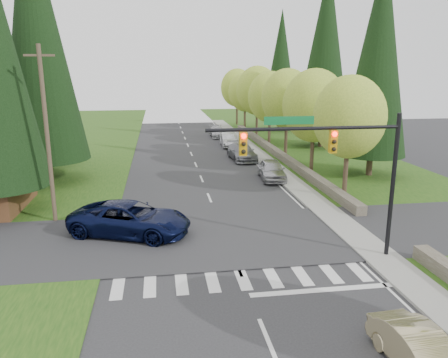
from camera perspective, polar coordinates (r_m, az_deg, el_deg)
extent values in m
plane|color=#28282B|center=(16.31, 4.71, -17.98)|extent=(120.00, 120.00, 0.00)
cube|color=#1D4713|center=(38.18, 17.01, 0.41)|extent=(14.00, 110.00, 0.06)
cube|color=#1D4713|center=(35.86, -23.93, -1.06)|extent=(14.00, 110.00, 0.06)
cube|color=#28282B|center=(23.34, 0.22, -7.65)|extent=(120.00, 8.00, 0.10)
cube|color=gray|center=(37.86, 7.35, 0.87)|extent=(1.80, 80.00, 0.13)
cube|color=gray|center=(37.64, 6.10, 0.82)|extent=(0.20, 80.00, 0.13)
cube|color=#4C4438|center=(45.79, 6.71, 3.55)|extent=(0.70, 40.00, 0.70)
cylinder|color=black|center=(21.43, 21.14, -1.05)|extent=(0.20, 0.20, 6.80)
cylinder|color=black|center=(19.13, 10.54, 6.50)|extent=(8.60, 0.16, 0.16)
cube|color=#0C662D|center=(18.92, 8.52, 7.57)|extent=(2.20, 0.04, 0.35)
cube|color=#BF8C0C|center=(19.67, 14.06, 4.76)|extent=(0.32, 0.24, 1.00)
sphere|color=#FF0C05|center=(19.50, 14.27, 5.70)|extent=(0.22, 0.22, 0.22)
cube|color=#BF8C0C|center=(18.52, 2.50, 4.61)|extent=(0.32, 0.24, 1.00)
sphere|color=#FF0C05|center=(18.33, 2.60, 5.61)|extent=(0.22, 0.22, 0.22)
cylinder|color=#473828|center=(26.43, -22.08, 5.12)|extent=(0.24, 0.24, 10.00)
cube|color=#473828|center=(26.19, -22.99, 14.66)|extent=(1.60, 0.10, 0.12)
cylinder|color=#38281C|center=(30.79, 15.65, 1.81)|extent=(0.32, 0.32, 4.76)
ellipsoid|color=olive|center=(30.30, 16.05, 7.79)|extent=(4.80, 4.80, 5.52)
cylinder|color=#38281C|center=(37.18, 11.45, 4.23)|extent=(0.32, 0.32, 4.93)
ellipsoid|color=olive|center=(36.77, 11.71, 9.37)|extent=(5.20, 5.20, 5.98)
cylinder|color=#38281C|center=(43.68, 8.11, 5.88)|extent=(0.32, 0.32, 5.04)
ellipsoid|color=olive|center=(43.33, 8.27, 10.36)|extent=(5.00, 5.00, 5.75)
cylinder|color=#38281C|center=(50.41, 5.96, 6.90)|extent=(0.32, 0.32, 4.82)
ellipsoid|color=olive|center=(50.11, 6.05, 10.61)|extent=(5.00, 5.00, 5.75)
cylinder|color=#38281C|center=(57.17, 4.31, 7.95)|extent=(0.32, 0.32, 5.15)
ellipsoid|color=olive|center=(56.90, 4.38, 11.45)|extent=(5.40, 5.40, 6.21)
cylinder|color=#38281C|center=(63.96, 2.74, 8.42)|extent=(0.32, 0.32, 4.70)
ellipsoid|color=olive|center=(63.73, 2.77, 11.28)|extent=(4.80, 4.80, 5.52)
cylinder|color=#38281C|center=(70.82, 1.71, 9.09)|extent=(0.32, 0.32, 4.98)
ellipsoid|color=olive|center=(70.60, 1.73, 11.83)|extent=(5.20, 5.20, 5.98)
cylinder|color=#38281C|center=(30.08, -27.01, -2.22)|extent=(0.50, 0.50, 2.00)
cylinder|color=#38281C|center=(37.28, -21.82, 1.23)|extent=(0.50, 0.50, 2.00)
cone|color=black|center=(36.58, -23.34, 17.15)|extent=(6.46, 6.46, 19.00)
cylinder|color=#38281C|center=(43.47, -22.65, 2.86)|extent=(0.50, 0.50, 2.00)
cone|color=black|center=(42.82, -23.85, 15.15)|extent=(5.78, 5.78, 17.00)
cylinder|color=#38281C|center=(38.41, 18.47, 1.87)|extent=(0.50, 0.50, 2.00)
cone|color=black|center=(37.66, 19.53, 15.06)|extent=(5.44, 5.44, 16.00)
cylinder|color=#38281C|center=(51.41, 12.49, 5.20)|extent=(0.50, 0.50, 2.00)
cone|color=black|center=(50.89, 13.10, 16.16)|extent=(6.12, 6.12, 18.00)
cylinder|color=#38281C|center=(64.28, 7.22, 7.14)|extent=(0.50, 0.50, 2.00)
cone|color=black|center=(63.83, 7.45, 14.56)|extent=(5.10, 5.10, 15.00)
imported|color=beige|center=(14.81, 24.41, -20.03)|extent=(1.65, 4.00, 1.29)
imported|color=black|center=(23.95, -12.12, -5.12)|extent=(7.08, 5.12, 1.79)
imported|color=#ADADB2|center=(35.45, 6.25, 1.20)|extent=(2.24, 4.80, 1.59)
imported|color=slate|center=(43.04, 2.34, 3.55)|extent=(2.48, 5.53, 1.58)
imported|color=#B6B5BB|center=(50.53, 0.62, 5.11)|extent=(1.85, 4.72, 1.53)
imported|color=white|center=(53.90, 0.41, 5.70)|extent=(2.45, 4.83, 1.58)
imported|color=#B1B1B6|center=(57.90, -0.84, 6.17)|extent=(1.91, 4.68, 1.36)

